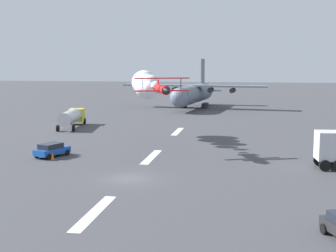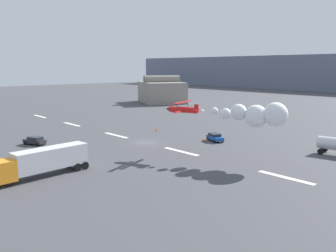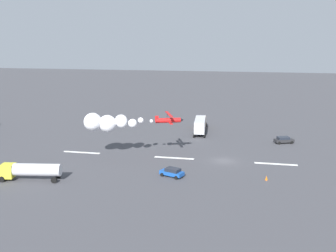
{
  "view_description": "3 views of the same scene",
  "coord_description": "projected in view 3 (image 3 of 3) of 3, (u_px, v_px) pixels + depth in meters",
  "views": [
    {
      "loc": [
        -39.82,
        -10.28,
        10.28
      ],
      "look_at": [
        20.84,
        0.0,
        2.01
      ],
      "focal_mm": 49.84,
      "sensor_mm": 36.0,
      "label": 1
    },
    {
      "loc": [
        52.48,
        -41.89,
        14.45
      ],
      "look_at": [
        7.94,
        -1.3,
        4.36
      ],
      "focal_mm": 38.12,
      "sensor_mm": 36.0,
      "label": 2
    },
    {
      "loc": [
        -4.41,
        75.47,
        23.27
      ],
      "look_at": [
        11.29,
        -0.9,
        6.28
      ],
      "focal_mm": 42.83,
      "sensor_mm": 36.0,
      "label": 3
    }
  ],
  "objects": [
    {
      "name": "traffic_cone_near",
      "position": [
        266.0,
        178.0,
        67.35
      ],
      "size": [
        0.44,
        0.44,
        0.75
      ],
      "primitive_type": "cone",
      "color": "orange",
      "rests_on": "ground"
    },
    {
      "name": "traffic_cone_far",
      "position": [
        181.0,
        174.0,
        69.47
      ],
      "size": [
        0.44,
        0.44,
        0.75
      ],
      "primitive_type": "cone",
      "color": "orange",
      "rests_on": "ground"
    },
    {
      "name": "fuel_tanker_truck",
      "position": [
        30.0,
        170.0,
        67.05
      ],
      "size": [
        10.37,
        4.19,
        2.9
      ],
      "color": "yellow",
      "rests_on": "ground"
    },
    {
      "name": "ground_plane",
      "position": [
        224.0,
        161.0,
        78.05
      ],
      "size": [
        440.0,
        440.0,
        0.0
      ],
      "primitive_type": "plane",
      "color": "#424247",
      "rests_on": "ground"
    },
    {
      "name": "runway_stripe_2",
      "position": [
        276.0,
        164.0,
        76.11
      ],
      "size": [
        8.0,
        0.9,
        0.01
      ],
      "primitive_type": "cube",
      "color": "white",
      "rests_on": "ground"
    },
    {
      "name": "runway_stripe_4",
      "position": [
        82.0,
        152.0,
        83.87
      ],
      "size": [
        8.0,
        0.9,
        0.01
      ],
      "primitive_type": "cube",
      "color": "white",
      "rests_on": "ground"
    },
    {
      "name": "runway_stripe_3",
      "position": [
        174.0,
        158.0,
        79.99
      ],
      "size": [
        8.0,
        0.9,
        0.01
      ],
      "primitive_type": "cube",
      "color": "white",
      "rests_on": "ground"
    },
    {
      "name": "followme_car_yellow",
      "position": [
        284.0,
        140.0,
        91.14
      ],
      "size": [
        4.65,
        3.19,
        1.52
      ],
      "color": "#262628",
      "rests_on": "ground"
    },
    {
      "name": "semi_truck_orange",
      "position": [
        200.0,
        124.0,
        101.71
      ],
      "size": [
        3.95,
        14.31,
        3.7
      ],
      "color": "silver",
      "rests_on": "ground"
    },
    {
      "name": "stunt_biplane_red",
      "position": [
        110.0,
        122.0,
        77.86
      ],
      "size": [
        18.71,
        9.87,
        3.89
      ],
      "color": "red"
    },
    {
      "name": "airport_staff_sedan",
      "position": [
        172.0,
        172.0,
        69.01
      ],
      "size": [
        4.46,
        3.16,
        1.52
      ],
      "color": "#194CA5",
      "rests_on": "ground"
    }
  ]
}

